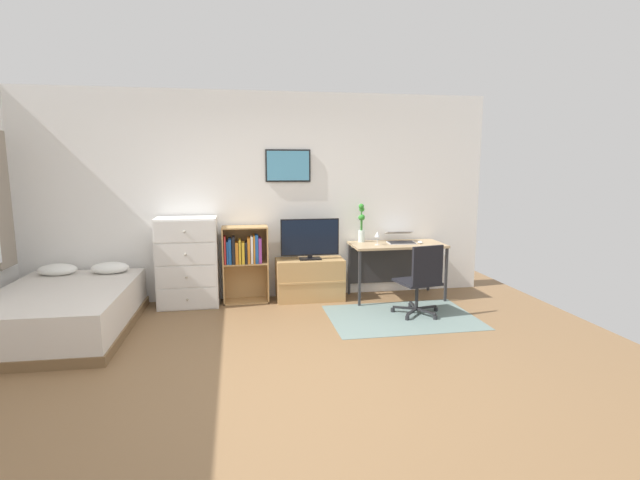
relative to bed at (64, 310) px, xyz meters
name	(u,v)px	position (x,y,z in m)	size (l,w,h in m)	color
ground_plane	(280,372)	(2.16, -1.38, -0.24)	(7.20, 7.20, 0.00)	brown
wall_back_with_posters	(262,197)	(2.17, 1.05, 1.11)	(6.12, 0.09, 2.70)	white
area_rug	(402,317)	(3.71, -0.13, -0.24)	(1.70, 1.20, 0.01)	slate
bed	(64,310)	(0.00, 0.00, 0.00)	(1.38, 2.01, 0.61)	brown
dresser	(188,262)	(1.21, 0.78, 0.32)	(0.74, 0.46, 1.13)	silver
bookshelf	(245,257)	(1.92, 0.84, 0.35)	(0.58, 0.30, 0.99)	tan
tv_stand	(310,279)	(2.76, 0.79, 0.03)	(0.88, 0.41, 0.55)	tan
television	(310,239)	(2.76, 0.77, 0.57)	(0.76, 0.16, 0.53)	black
desk	(395,252)	(3.91, 0.76, 0.36)	(1.22, 0.63, 0.74)	tan
office_chair	(422,278)	(3.94, -0.13, 0.21)	(0.58, 0.57, 0.86)	#232326
laptop	(400,238)	(3.98, 0.76, 0.56)	(0.38, 0.41, 0.16)	#B7B7BC
computer_mouse	(420,242)	(4.21, 0.63, 0.51)	(0.06, 0.10, 0.03)	silver
bamboo_vase	(362,223)	(3.48, 0.88, 0.75)	(0.09, 0.10, 0.52)	silver
wine_glass	(377,235)	(3.62, 0.61, 0.63)	(0.07, 0.07, 0.18)	silver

